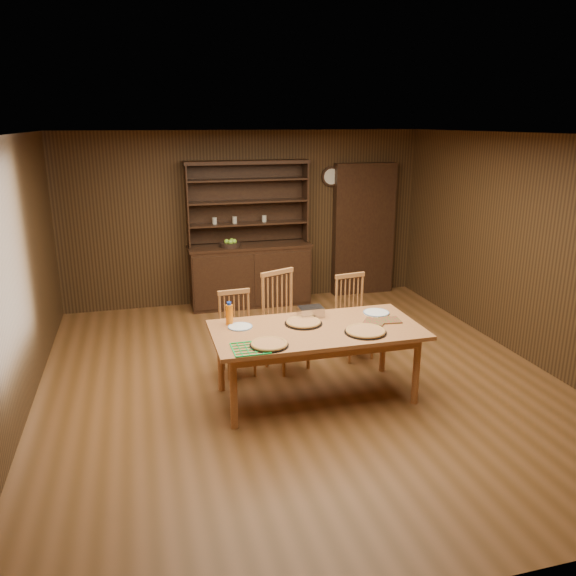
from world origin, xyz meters
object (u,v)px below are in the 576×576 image
object	(u,v)px
chair_right	(353,313)
china_hutch	(250,267)
dining_table	(317,335)
chair_center	(283,317)
juice_bottle	(229,314)
chair_left	(237,330)

from	to	relation	value
chair_right	china_hutch	bearing A→B (deg)	101.10
dining_table	chair_right	distance (m)	1.20
chair_center	juice_bottle	world-z (taller)	chair_center
chair_center	juice_bottle	bearing A→B (deg)	-165.92
juice_bottle	chair_right	bearing A→B (deg)	20.73
dining_table	chair_left	size ratio (longest dim) A/B	2.22
dining_table	juice_bottle	distance (m)	0.90
dining_table	juice_bottle	world-z (taller)	juice_bottle
dining_table	chair_left	xyz separation A→B (m)	(-0.67, 0.82, -0.19)
juice_bottle	chair_center	bearing A→B (deg)	36.48
chair_center	chair_right	world-z (taller)	chair_center
chair_right	chair_center	bearing A→B (deg)	177.10
china_hutch	dining_table	xyz separation A→B (m)	(0.05, -3.16, 0.08)
china_hutch	chair_center	size ratio (longest dim) A/B	1.94
chair_left	dining_table	bearing A→B (deg)	-55.27
china_hutch	chair_center	distance (m)	2.33
chair_left	china_hutch	bearing A→B (deg)	71.01
chair_left	chair_center	size ratio (longest dim) A/B	0.83
chair_left	juice_bottle	xyz separation A→B (m)	(-0.15, -0.50, 0.37)
chair_right	chair_left	bearing A→B (deg)	175.37
chair_left	chair_center	xyz separation A→B (m)	(0.53, 0.01, 0.10)
china_hutch	chair_right	distance (m)	2.38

